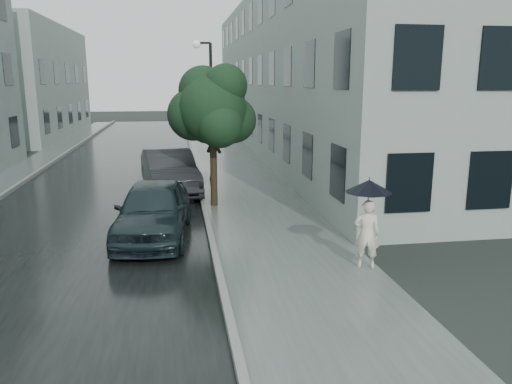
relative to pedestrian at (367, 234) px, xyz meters
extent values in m
plane|color=black|center=(-1.70, -0.10, -0.78)|extent=(120.00, 120.00, 0.00)
cube|color=slate|center=(-1.45, 11.90, -0.78)|extent=(3.50, 60.00, 0.01)
cube|color=slate|center=(-3.27, 11.90, -0.71)|extent=(0.15, 60.00, 0.15)
cube|color=black|center=(-6.78, 11.90, -0.78)|extent=(6.85, 60.00, 0.00)
cube|color=slate|center=(-10.27, 11.90, -0.71)|extent=(0.15, 60.00, 0.15)
cube|color=#4C5451|center=(-11.20, 11.90, -0.78)|extent=(1.70, 60.00, 0.01)
cube|color=gray|center=(3.80, 19.40, 3.72)|extent=(7.00, 36.00, 9.00)
cube|color=black|center=(0.32, 19.40, 3.72)|extent=(0.08, 32.40, 7.20)
cube|color=gray|center=(-15.50, 29.90, 3.22)|extent=(7.00, 18.00, 8.00)
cube|color=black|center=(-12.02, 29.90, 3.22)|extent=(0.08, 16.20, 6.40)
imported|color=silver|center=(0.00, 0.00, 0.00)|extent=(0.65, 0.53, 1.55)
cylinder|color=black|center=(0.01, 0.04, 0.58)|extent=(0.02, 0.02, 0.70)
cone|color=black|center=(0.01, 0.04, 1.07)|extent=(1.22, 1.22, 0.28)
cylinder|color=black|center=(0.01, 0.04, 1.23)|extent=(0.02, 0.02, 0.08)
cylinder|color=black|center=(0.01, 0.04, 0.20)|extent=(0.03, 0.03, 0.06)
cylinder|color=#332619|center=(-2.90, 6.19, 0.37)|extent=(0.23, 0.23, 2.30)
sphere|color=#1A3920|center=(-2.90, 6.19, 2.37)|extent=(2.22, 2.22, 2.22)
sphere|color=#1A3920|center=(-2.22, 6.45, 2.03)|extent=(1.53, 1.53, 1.53)
sphere|color=#1A3920|center=(-3.50, 6.54, 2.21)|extent=(1.71, 1.71, 1.71)
sphere|color=#1A3920|center=(-2.74, 5.59, 1.94)|extent=(1.44, 1.44, 1.44)
sphere|color=#1A3920|center=(-3.16, 6.70, 2.97)|extent=(1.62, 1.62, 1.62)
sphere|color=#1A3920|center=(-2.48, 6.03, 3.14)|extent=(1.38, 1.38, 1.38)
cylinder|color=black|center=(-2.65, 10.29, 1.97)|extent=(0.12, 0.12, 5.51)
cylinder|color=black|center=(-2.65, 10.29, -0.68)|extent=(0.28, 0.28, 0.20)
cylinder|color=black|center=(-2.89, 10.36, 4.73)|extent=(0.50, 0.21, 0.08)
sphere|color=silver|center=(-3.18, 10.44, 4.68)|extent=(0.32, 0.32, 0.32)
imported|color=black|center=(-4.74, 2.93, -0.02)|extent=(2.16, 4.58, 1.52)
imported|color=black|center=(-4.39, 8.41, 0.02)|extent=(2.39, 5.00, 1.58)
camera|label=1|loc=(-4.05, -9.99, 3.30)|focal=35.00mm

